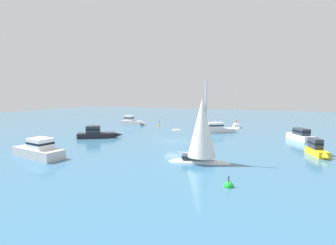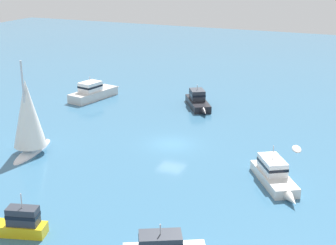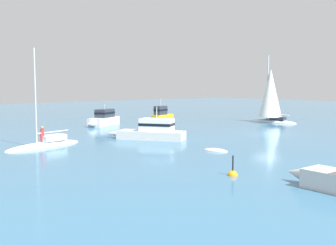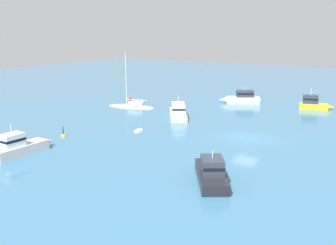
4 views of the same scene
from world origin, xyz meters
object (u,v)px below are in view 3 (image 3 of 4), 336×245
object	(u,v)px
dinghy	(216,151)
channel_buoy	(233,175)
launch_4	(162,114)
launch_2	(151,131)
sloop	(271,97)
mooring_buoy	(273,118)
ketch	(45,145)
cabin_cruiser	(103,119)

from	to	relation	value
dinghy	channel_buoy	bearing A→B (deg)	-57.61
channel_buoy	launch_4	bearing A→B (deg)	56.25
launch_2	channel_buoy	world-z (taller)	launch_2
launch_2	channel_buoy	distance (m)	15.54
sloop	dinghy	xyz separation A→B (m)	(-22.42, -10.81, -3.32)
launch_2	launch_4	world-z (taller)	launch_2
sloop	launch_4	xyz separation A→B (m)	(-8.40, 12.04, -2.52)
launch_2	launch_4	size ratio (longest dim) A/B	1.48
sloop	channel_buoy	xyz separation A→B (m)	(-27.80, -16.98, -3.30)
mooring_buoy	ketch	bearing A→B (deg)	-173.74
cabin_cruiser	sloop	distance (m)	21.88
cabin_cruiser	launch_2	xyz separation A→B (m)	(-3.33, -13.61, -0.04)
channel_buoy	launch_2	bearing A→B (deg)	68.25
sloop	channel_buoy	size ratio (longest dim) A/B	6.55
launch_4	ketch	distance (m)	25.86
sloop	dinghy	world-z (taller)	sloop
cabin_cruiser	launch_4	world-z (taller)	launch_4
cabin_cruiser	mooring_buoy	size ratio (longest dim) A/B	4.64
sloop	ketch	distance (m)	31.32
dinghy	channel_buoy	size ratio (longest dim) A/B	1.51
cabin_cruiser	launch_2	world-z (taller)	launch_2
launch_4	channel_buoy	xyz separation A→B (m)	(-19.39, -29.03, -0.77)
sloop	ketch	world-z (taller)	sloop
dinghy	sloop	bearing A→B (deg)	99.19
cabin_cruiser	ketch	distance (m)	16.80
cabin_cruiser	launch_2	bearing A→B (deg)	48.00
sloop	channel_buoy	distance (m)	32.74
dinghy	channel_buoy	distance (m)	8.19
cabin_cruiser	ketch	bearing A→B (deg)	13.97
mooring_buoy	dinghy	bearing A→B (deg)	-152.85
launch_2	ketch	bearing A→B (deg)	42.95
cabin_cruiser	mooring_buoy	xyz separation A→B (m)	(24.90, -7.19, -0.79)
sloop	dinghy	bearing A→B (deg)	105.04
launch_4	mooring_buoy	bearing A→B (deg)	-45.82
cabin_cruiser	ketch	size ratio (longest dim) A/B	0.74
launch_2	ketch	distance (m)	9.42
cabin_cruiser	launch_4	size ratio (longest dim) A/B	1.25
dinghy	ketch	size ratio (longest dim) A/B	0.26
cabin_cruiser	sloop	xyz separation A→B (m)	(18.72, -11.04, 2.52)
launch_2	launch_4	distance (m)	19.99
ketch	mooring_buoy	size ratio (longest dim) A/B	6.32
channel_buoy	mooring_buoy	xyz separation A→B (m)	(33.98, 20.84, -0.02)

